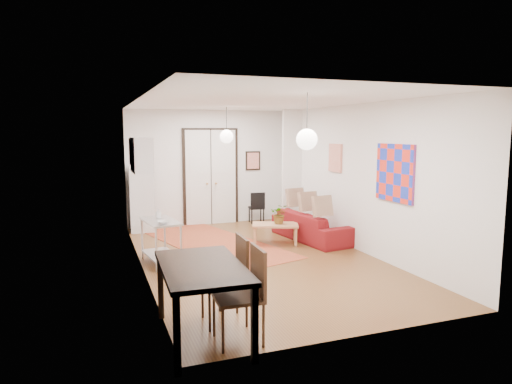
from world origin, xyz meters
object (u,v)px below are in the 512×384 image
object	(u,v)px
sofa	(312,226)
coffee_table	(275,226)
dining_chair_near	(221,271)
dining_chair_far	(235,285)
dining_table	(202,273)
black_side_chair	(255,205)
kitchen_counter	(161,237)
fridge	(143,199)

from	to	relation	value
sofa	coffee_table	size ratio (longest dim) A/B	1.94
dining_chair_near	dining_chair_far	xyz separation A→B (m)	(0.00, -0.57, 0.00)
sofa	dining_chair_near	xyz separation A→B (m)	(-3.02, -3.45, 0.32)
dining_table	dining_chair_near	bearing A→B (deg)	52.39
coffee_table	dining_chair_far	xyz separation A→B (m)	(-2.14, -3.97, 0.26)
dining_chair_near	black_side_chair	xyz separation A→B (m)	(2.52, 5.69, -0.16)
coffee_table	black_side_chair	distance (m)	2.33
kitchen_counter	fridge	xyz separation A→B (m)	(-0.00, 2.87, 0.29)
dining_chair_near	dining_chair_far	size ratio (longest dim) A/B	1.00
kitchen_counter	sofa	bearing A→B (deg)	3.87
sofa	coffee_table	xyz separation A→B (m)	(-0.89, -0.05, 0.06)
fridge	dining_table	bearing A→B (deg)	-82.00
coffee_table	dining_table	world-z (taller)	dining_table
dining_chair_far	black_side_chair	distance (m)	6.76
kitchen_counter	black_side_chair	size ratio (longest dim) A/B	1.34
sofa	fridge	bearing A→B (deg)	49.43
fridge	dining_table	distance (m)	6.07
fridge	black_side_chair	size ratio (longest dim) A/B	1.91
coffee_table	kitchen_counter	xyz separation A→B (m)	(-2.49, -0.66, 0.12)
sofa	black_side_chair	xyz separation A→B (m)	(-0.50, 2.24, 0.16)
dining_table	dining_chair_near	size ratio (longest dim) A/B	1.49
sofa	dining_table	xyz separation A→B (m)	(-3.38, -3.91, 0.47)
dining_table	dining_chair_near	xyz separation A→B (m)	(0.35, 0.46, -0.15)
sofa	fridge	xyz separation A→B (m)	(-3.38, 2.16, 0.47)
kitchen_counter	dining_chair_near	bearing A→B (deg)	-90.62
coffee_table	dining_chair_far	distance (m)	4.52
kitchen_counter	dining_chair_far	bearing A→B (deg)	-91.89
dining_table	black_side_chair	distance (m)	6.80
fridge	dining_table	world-z (taller)	fridge
fridge	dining_chair_near	bearing A→B (deg)	-78.38
sofa	coffee_table	bearing A→B (deg)	85.10
coffee_table	black_side_chair	bearing A→B (deg)	80.40
fridge	black_side_chair	world-z (taller)	fridge
dining_chair_far	sofa	bearing A→B (deg)	145.31
kitchen_counter	dining_chair_far	size ratio (longest dim) A/B	1.02
dining_chair_far	kitchen_counter	bearing A→B (deg)	-171.66
coffee_table	dining_chair_near	size ratio (longest dim) A/B	1.01
kitchen_counter	dining_chair_far	xyz separation A→B (m)	(0.35, -3.31, 0.14)
fridge	dining_chair_far	distance (m)	6.19
sofa	dining_chair_near	size ratio (longest dim) A/B	1.95
kitchen_counter	dining_chair_far	world-z (taller)	dining_chair_far
sofa	dining_chair_far	world-z (taller)	dining_chair_far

